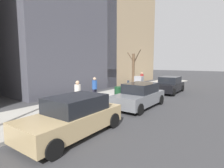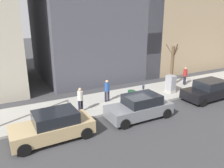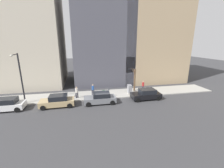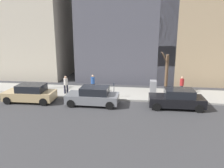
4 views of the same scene
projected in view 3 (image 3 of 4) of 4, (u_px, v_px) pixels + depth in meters
name	position (u px, v px, depth m)	size (l,w,h in m)	color
ground_plane	(105.00, 99.00, 21.52)	(120.00, 120.00, 0.00)	#38383A
sidewalk	(103.00, 94.00, 23.39)	(4.00, 36.00, 0.15)	#9E9B93
parked_car_black	(146.00, 94.00, 21.43)	(1.99, 4.23, 1.52)	black
parked_car_grey	(100.00, 98.00, 19.98)	(1.94, 4.21, 1.52)	slate
parked_car_tan	(58.00, 101.00, 19.00)	(2.00, 4.24, 1.52)	tan
parked_car_white	(6.00, 105.00, 17.89)	(1.95, 4.22, 1.52)	white
parking_meter	(109.00, 92.00, 21.81)	(0.14, 0.10, 1.35)	slate
utility_box	(130.00, 89.00, 23.29)	(0.83, 0.61, 1.43)	#A8A399
streetlamp	(20.00, 75.00, 18.69)	(1.97, 0.32, 6.50)	black
bare_tree	(135.00, 79.00, 24.40)	(1.68, 0.85, 3.99)	brown
trash_bin	(104.00, 94.00, 22.20)	(0.56, 0.56, 0.90)	#14381E
pedestrian_near_meter	(143.00, 85.00, 24.67)	(0.37, 0.36, 1.66)	#1E1E2D
pedestrian_midblock	(93.00, 89.00, 22.73)	(0.36, 0.40, 1.66)	#1E1E2D
pedestrian_far_corner	(77.00, 92.00, 21.50)	(0.36, 0.38, 1.66)	#1E1E2D
office_tower_left	(147.00, 33.00, 32.26)	(12.90, 12.90, 19.66)	tan
office_block_center	(101.00, 6.00, 28.16)	(10.91, 10.91, 28.95)	#4C4C56
office_tower_right	(28.00, 34.00, 27.43)	(11.83, 11.83, 18.75)	#BCB29E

